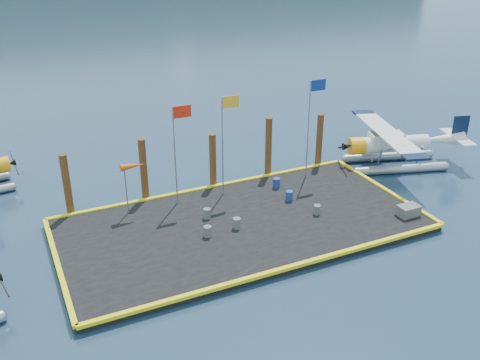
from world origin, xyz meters
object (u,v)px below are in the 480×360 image
Objects in this scene: drum_1 at (317,210)px; crate at (408,210)px; windsock at (132,167)px; drum_5 at (207,213)px; drum_3 at (208,231)px; drum_0 at (237,223)px; flagpole_blue at (312,115)px; piling_0 at (67,187)px; flagpole_red at (178,140)px; piling_4 at (319,142)px; piling_3 at (268,149)px; piling_2 at (213,162)px; drum_2 at (289,196)px; piling_1 at (144,172)px; flagpole_yellow at (225,131)px; drum_4 at (276,183)px; seaplane_d at (391,146)px.

crate reaches higher than drum_1.
drum_5 is at bearing -35.83° from windsock.
crate is (11.32, -2.74, 0.01)m from drum_3.
drum_0 is 0.09× the size of flagpole_blue.
piling_0 reaches higher than drum_5.
drum_3 is at bearing -175.70° from drum_0.
piling_4 is (10.79, 1.60, -2.40)m from flagpole_red.
flagpole_blue is 1.62× the size of piling_0.
piling_4 is at bearing 0.00° from piling_0.
windsock is (-4.48, 4.24, 2.53)m from drum_0.
piling_3 is at bearing 117.30° from crate.
flagpole_red is 6.84m from piling_0.
flagpole_blue is 6.98m from piling_2.
piling_1 reaches higher than drum_2.
crate is 19.59m from piling_0.
piling_4 is at bearing 11.60° from flagpole_yellow.
flagpole_red is at bearing -43.15° from piling_1.
piling_0 reaches higher than piling_2.
piling_2 is (9.00, 0.00, -0.10)m from piling_0.
flagpole_blue is 11.81m from windsock.
flagpole_yellow is 6.00m from flagpole_blue.
drum_1 is at bearing -26.35° from piling_0.
piling_3 is at bearing 22.85° from flagpole_yellow.
drum_4 reaches higher than drum_3.
flagpole_blue is at bearing 107.93° from crate.
drum_5 is at bearing -157.95° from piling_4.
piling_1 is (-17.21, 1.93, 0.55)m from seaplane_d.
flagpole_red is (-0.71, 2.48, 3.70)m from drum_5.
crate is 12.23m from piling_2.
drum_1 is 6.33m from drum_5.
drum_2 is 13.01m from piling_0.
drum_4 is (0.17, 1.93, 0.01)m from drum_2.
flagpole_blue reaches higher than drum_5.
flagpole_yellow is at bearing 55.41° from drum_3.
piling_0 is 4.50m from piling_1.
drum_2 is at bearing 16.73° from drum_3.
flagpole_red is 11.17m from piling_4.
piling_0 is (-7.96, 5.84, 1.30)m from drum_0.
flagpole_yellow is (-12.51, 0.33, 2.96)m from seaplane_d.
flagpole_yellow is 1.63× the size of piling_2.
drum_4 is 0.10× the size of flagpole_yellow.
flagpole_yellow reaches higher than drum_3.
drum_3 is at bearing -44.02° from piling_0.
drum_2 is 0.10× the size of flagpole_yellow.
drum_3 is 0.19× the size of windsock.
flagpole_blue is at bearing 25.90° from drum_3.
crate is (9.54, -2.88, 0.00)m from drum_0.
flagpole_blue reaches higher than piling_2.
flagpole_yellow reaches higher than drum_0.
drum_5 is at bearing -163.30° from flagpole_blue.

